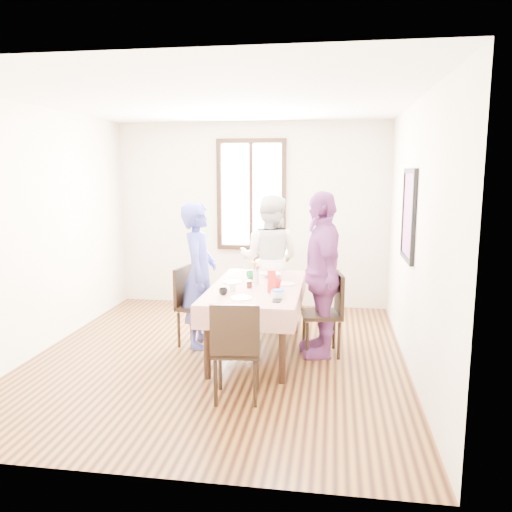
{
  "coord_description": "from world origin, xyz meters",
  "views": [
    {
      "loc": [
        1.2,
        -5.2,
        2.02
      ],
      "look_at": [
        0.39,
        0.14,
        1.1
      ],
      "focal_mm": 35.84,
      "sensor_mm": 36.0,
      "label": 1
    }
  ],
  "objects_px": {
    "chair_left": "(198,306)",
    "person_left": "(199,275)",
    "chair_far": "(270,289)",
    "dining_table": "(257,320)",
    "person_far": "(270,260)",
    "person_right": "(321,274)",
    "chair_right": "(321,314)",
    "chair_near": "(237,349)"
  },
  "relations": [
    {
      "from": "chair_right",
      "to": "person_left",
      "type": "height_order",
      "value": "person_left"
    },
    {
      "from": "chair_far",
      "to": "chair_near",
      "type": "relative_size",
      "value": 1.0
    },
    {
      "from": "chair_left",
      "to": "chair_far",
      "type": "distance_m",
      "value": 1.24
    },
    {
      "from": "chair_right",
      "to": "dining_table",
      "type": "bearing_deg",
      "value": 85.14
    },
    {
      "from": "dining_table",
      "to": "chair_right",
      "type": "distance_m",
      "value": 0.72
    },
    {
      "from": "chair_left",
      "to": "person_far",
      "type": "xyz_separation_m",
      "value": [
        0.71,
        0.99,
        0.39
      ]
    },
    {
      "from": "chair_near",
      "to": "person_far",
      "type": "relative_size",
      "value": 0.54
    },
    {
      "from": "chair_far",
      "to": "chair_near",
      "type": "distance_m",
      "value": 2.35
    },
    {
      "from": "chair_left",
      "to": "person_far",
      "type": "distance_m",
      "value": 1.28
    },
    {
      "from": "dining_table",
      "to": "chair_left",
      "type": "xyz_separation_m",
      "value": [
        -0.71,
        0.16,
        0.08
      ]
    },
    {
      "from": "person_left",
      "to": "person_right",
      "type": "relative_size",
      "value": 0.92
    },
    {
      "from": "dining_table",
      "to": "chair_near",
      "type": "distance_m",
      "value": 1.18
    },
    {
      "from": "dining_table",
      "to": "person_left",
      "type": "xyz_separation_m",
      "value": [
        -0.69,
        0.16,
        0.45
      ]
    },
    {
      "from": "chair_far",
      "to": "person_far",
      "type": "xyz_separation_m",
      "value": [
        0.0,
        -0.02,
        0.39
      ]
    },
    {
      "from": "dining_table",
      "to": "person_left",
      "type": "distance_m",
      "value": 0.84
    },
    {
      "from": "dining_table",
      "to": "chair_near",
      "type": "relative_size",
      "value": 1.88
    },
    {
      "from": "chair_left",
      "to": "person_right",
      "type": "distance_m",
      "value": 1.47
    },
    {
      "from": "chair_far",
      "to": "person_left",
      "type": "height_order",
      "value": "person_left"
    },
    {
      "from": "chair_far",
      "to": "person_right",
      "type": "bearing_deg",
      "value": 111.77
    },
    {
      "from": "person_left",
      "to": "person_right",
      "type": "bearing_deg",
      "value": -98.53
    },
    {
      "from": "dining_table",
      "to": "chair_right",
      "type": "bearing_deg",
      "value": 4.31
    },
    {
      "from": "dining_table",
      "to": "person_left",
      "type": "height_order",
      "value": "person_left"
    },
    {
      "from": "dining_table",
      "to": "chair_left",
      "type": "bearing_deg",
      "value": 167.26
    },
    {
      "from": "person_left",
      "to": "dining_table",
      "type": "bearing_deg",
      "value": -107.18
    },
    {
      "from": "chair_right",
      "to": "person_far",
      "type": "relative_size",
      "value": 0.54
    },
    {
      "from": "chair_near",
      "to": "person_far",
      "type": "bearing_deg",
      "value": 84.02
    },
    {
      "from": "person_left",
      "to": "person_far",
      "type": "xyz_separation_m",
      "value": [
        0.69,
        0.99,
        0.02
      ]
    },
    {
      "from": "person_far",
      "to": "chair_near",
      "type": "bearing_deg",
      "value": 99.91
    },
    {
      "from": "chair_right",
      "to": "chair_far",
      "type": "height_order",
      "value": "same"
    },
    {
      "from": "chair_right",
      "to": "person_left",
      "type": "xyz_separation_m",
      "value": [
        -1.4,
        0.11,
        0.37
      ]
    },
    {
      "from": "dining_table",
      "to": "person_right",
      "type": "relative_size",
      "value": 0.95
    },
    {
      "from": "chair_left",
      "to": "person_left",
      "type": "relative_size",
      "value": 0.55
    },
    {
      "from": "dining_table",
      "to": "person_left",
      "type": "bearing_deg",
      "value": 166.93
    },
    {
      "from": "chair_left",
      "to": "person_far",
      "type": "bearing_deg",
      "value": 153.52
    },
    {
      "from": "chair_left",
      "to": "chair_right",
      "type": "relative_size",
      "value": 1.0
    },
    {
      "from": "chair_left",
      "to": "chair_near",
      "type": "relative_size",
      "value": 1.0
    },
    {
      "from": "person_left",
      "to": "chair_near",
      "type": "bearing_deg",
      "value": -156.78
    },
    {
      "from": "person_left",
      "to": "chair_far",
      "type": "bearing_deg",
      "value": -38.32
    },
    {
      "from": "chair_near",
      "to": "person_left",
      "type": "distance_m",
      "value": 1.55
    },
    {
      "from": "chair_right",
      "to": "person_far",
      "type": "bearing_deg",
      "value": 23.62
    },
    {
      "from": "dining_table",
      "to": "chair_far",
      "type": "distance_m",
      "value": 1.18
    },
    {
      "from": "chair_left",
      "to": "chair_near",
      "type": "xyz_separation_m",
      "value": [
        0.71,
        -1.34,
        0.0
      ]
    }
  ]
}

